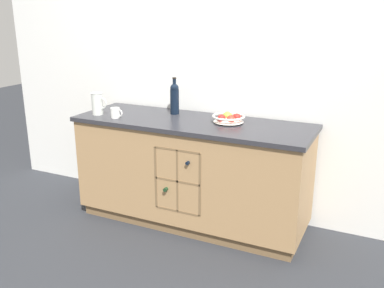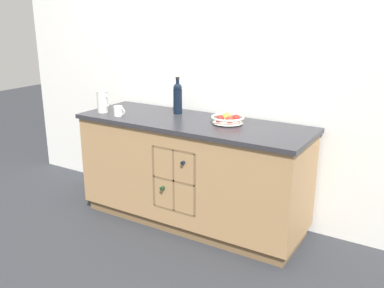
# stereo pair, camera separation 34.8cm
# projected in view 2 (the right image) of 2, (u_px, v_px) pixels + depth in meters

# --- Properties ---
(ground_plane) EXTENTS (14.00, 14.00, 0.00)m
(ground_plane) POSITION_uv_depth(u_px,v_px,m) (192.00, 221.00, 3.69)
(ground_plane) COLOR #2D3035
(back_wall) EXTENTS (4.40, 0.06, 2.55)m
(back_wall) POSITION_uv_depth(u_px,v_px,m) (215.00, 67.00, 3.62)
(back_wall) COLOR white
(back_wall) RESTS_ON ground_plane
(kitchen_island) EXTENTS (1.94, 0.67, 0.89)m
(kitchen_island) POSITION_uv_depth(u_px,v_px,m) (192.00, 172.00, 3.55)
(kitchen_island) COLOR brown
(kitchen_island) RESTS_ON ground_plane
(fruit_bowl) EXTENTS (0.26, 0.26, 0.09)m
(fruit_bowl) POSITION_uv_depth(u_px,v_px,m) (228.00, 119.00, 3.32)
(fruit_bowl) COLOR silver
(fruit_bowl) RESTS_ON kitchen_island
(white_pitcher) EXTENTS (0.15, 0.10, 0.19)m
(white_pitcher) POSITION_uv_depth(u_px,v_px,m) (103.00, 101.00, 3.68)
(white_pitcher) COLOR silver
(white_pitcher) RESTS_ON kitchen_island
(ceramic_mug) EXTENTS (0.11, 0.07, 0.08)m
(ceramic_mug) POSITION_uv_depth(u_px,v_px,m) (119.00, 111.00, 3.57)
(ceramic_mug) COLOR white
(ceramic_mug) RESTS_ON kitchen_island
(standing_wine_bottle) EXTENTS (0.08, 0.08, 0.31)m
(standing_wine_bottle) POSITION_uv_depth(u_px,v_px,m) (178.00, 97.00, 3.63)
(standing_wine_bottle) COLOR black
(standing_wine_bottle) RESTS_ON kitchen_island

